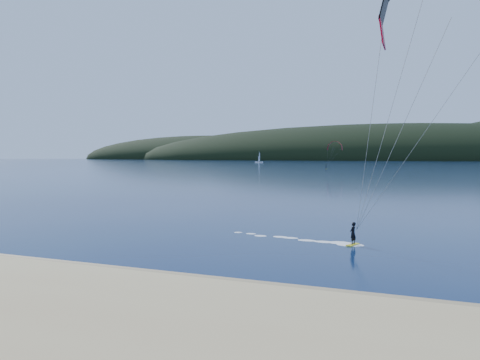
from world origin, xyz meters
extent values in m
plane|color=#08163D|center=(0.00, 0.00, 0.00)|extent=(1800.00, 1800.00, 0.00)
cube|color=olive|center=(0.00, 4.50, 0.05)|extent=(220.00, 2.50, 0.10)
ellipsoid|color=black|center=(-50.00, 720.00, 0.00)|extent=(840.00, 280.00, 110.00)
ellipsoid|color=black|center=(-380.00, 780.00, 0.00)|extent=(520.00, 220.00, 90.00)
cube|color=yellow|center=(7.13, 17.55, 0.05)|extent=(0.86, 1.38, 0.08)
imported|color=black|center=(7.13, 17.55, 0.88)|extent=(0.57, 0.69, 1.62)
cylinder|color=gray|center=(10.21, 14.24, 7.54)|extent=(0.02, 0.02, 15.17)
cube|color=yellow|center=(-32.13, 211.03, 0.05)|extent=(0.85, 1.41, 0.08)
imported|color=black|center=(-32.13, 211.03, 0.90)|extent=(0.86, 0.97, 1.65)
cylinder|color=gray|center=(-29.46, 208.45, 5.55)|extent=(0.02, 0.02, 10.93)
cube|color=white|center=(-130.48, 393.92, 0.47)|extent=(7.56, 2.72, 1.31)
cylinder|color=white|center=(-130.48, 393.92, 5.61)|extent=(0.19, 0.19, 10.28)
cube|color=white|center=(-130.44, 395.23, 5.61)|extent=(0.15, 2.43, 7.47)
cube|color=white|center=(-130.44, 392.42, 3.74)|extent=(0.13, 1.87, 4.67)
camera|label=1|loc=(11.67, -16.32, 6.48)|focal=34.59mm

